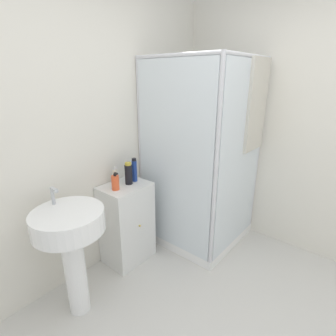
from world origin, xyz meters
TOP-DOWN VIEW (x-y plane):
  - wall_back at (0.00, 1.70)m, footprint 6.40×0.06m
  - shower_enclosure at (1.17, 1.13)m, footprint 0.91×0.94m
  - vanity_cabinet at (0.41, 1.50)m, footprint 0.44×0.36m
  - sink at (-0.25, 1.32)m, footprint 0.49×0.49m
  - soap_dispenser at (0.30, 1.48)m, footprint 0.07×0.07m
  - shampoo_bottle_tall_black at (0.46, 1.49)m, footprint 0.07×0.07m
  - shampoo_bottle_blue at (0.54, 1.50)m, footprint 0.05×0.05m
  - lotion_bottle_white at (0.38, 1.59)m, footprint 0.04×0.04m

SIDE VIEW (x-z plane):
  - vanity_cabinet at x=0.41m, z-range 0.00..0.78m
  - shower_enclosure at x=1.17m, z-range -0.43..1.47m
  - sink at x=-0.25m, z-range 0.15..1.14m
  - soap_dispenser at x=0.30m, z-range 0.77..0.93m
  - lotion_bottle_white at x=0.38m, z-range 0.77..0.94m
  - shampoo_bottle_tall_black at x=0.46m, z-range 0.78..0.99m
  - shampoo_bottle_blue at x=0.54m, z-range 0.78..1.01m
  - wall_back at x=0.00m, z-range 0.00..2.50m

